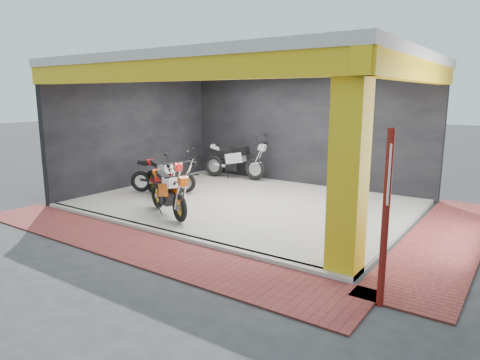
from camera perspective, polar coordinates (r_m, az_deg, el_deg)
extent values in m
plane|color=#2D2D30|center=(9.72, -5.75, -5.80)|extent=(80.00, 80.00, 0.00)
cube|color=silver|center=(11.24, 0.89, -3.13)|extent=(8.00, 6.00, 0.10)
cube|color=beige|center=(10.91, 0.95, 15.24)|extent=(8.40, 6.40, 0.20)
cube|color=black|center=(13.61, 8.27, 6.53)|extent=(8.20, 0.20, 3.50)
cube|color=black|center=(13.65, -13.60, 6.34)|extent=(0.20, 6.20, 3.50)
cube|color=gold|center=(6.79, 14.34, 1.69)|extent=(0.50, 0.50, 3.50)
cube|color=gold|center=(8.58, -10.67, 14.15)|extent=(8.40, 0.30, 0.40)
cube|color=gold|center=(9.28, 22.50, 13.27)|extent=(0.30, 6.40, 0.40)
cube|color=silver|center=(8.99, -10.01, -7.00)|extent=(8.00, 0.20, 0.10)
cube|color=brown|center=(8.50, -13.74, -8.48)|extent=(9.00, 1.40, 0.03)
cube|color=brown|center=(9.55, 25.73, -7.10)|extent=(1.40, 7.00, 0.03)
cylinder|color=maroon|center=(5.98, 18.81, -5.10)|extent=(0.10, 0.10, 2.43)
cube|color=white|center=(5.84, 19.20, 0.87)|extent=(0.13, 0.33, 0.78)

